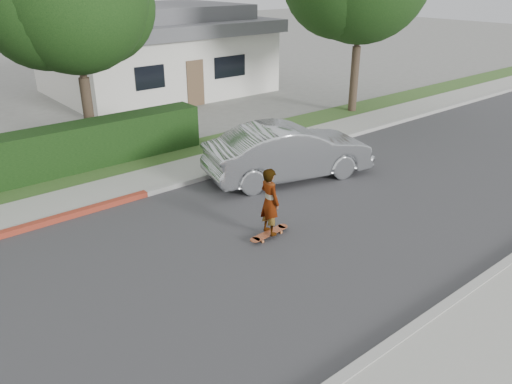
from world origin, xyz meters
The scene contains 11 objects.
ground centered at (0.00, 0.00, 0.00)m, with size 120.00×120.00×0.00m, color slate.
road centered at (0.00, 0.00, 0.01)m, with size 60.00×8.00×0.01m, color #2D2D30.
curb_near centered at (0.00, -4.10, 0.07)m, with size 60.00×0.20×0.15m, color #9E9E99.
curb_far centered at (0.00, 4.10, 0.07)m, with size 60.00×0.20×0.15m, color #9E9E99.
sidewalk_far centered at (0.00, 5.00, 0.06)m, with size 60.00×1.60×0.12m, color gray.
planting_strip centered at (0.00, 6.60, 0.05)m, with size 60.00×1.60×0.10m, color #2D4C1E.
tree_center centered at (1.49, 9.19, 4.90)m, with size 5.66×4.84×7.44m.
house centered at (8.00, 16.00, 2.10)m, with size 10.60×8.60×4.30m.
skateboard centered at (2.14, 0.11, 0.10)m, with size 1.20×0.34×0.11m.
skateboarder centered at (2.14, 0.11, 0.93)m, with size 0.59×0.39×1.62m, color white.
car_silver centered at (5.05, 2.61, 0.83)m, with size 1.76×5.05×1.66m, color #A7AAAE.
Camera 1 is at (-4.69, -7.76, 5.77)m, focal length 35.00 mm.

